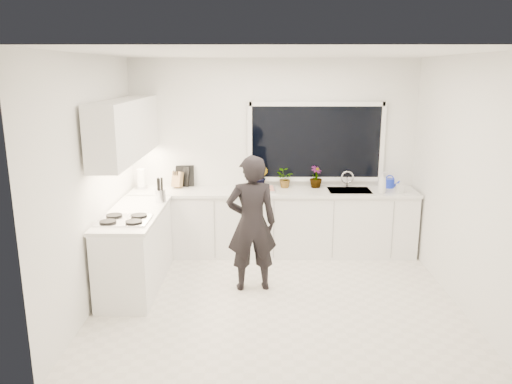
{
  "coord_description": "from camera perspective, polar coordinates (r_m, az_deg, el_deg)",
  "views": [
    {
      "loc": [
        -0.2,
        -5.25,
        2.53
      ],
      "look_at": [
        -0.24,
        0.4,
        1.15
      ],
      "focal_mm": 35.0,
      "sensor_mm": 36.0,
      "label": 1
    }
  ],
  "objects": [
    {
      "name": "utensil_crock",
      "position": [
        6.36,
        -10.87,
        -0.44
      ],
      "size": [
        0.16,
        0.16,
        0.16
      ],
      "primitive_type": "cylinder",
      "rotation": [
        0.0,
        0.0,
        -0.29
      ],
      "color": "silver",
      "rests_on": "countertop_left"
    },
    {
      "name": "knife_block",
      "position": [
        7.09,
        -8.97,
        1.35
      ],
      "size": [
        0.16,
        0.14,
        0.22
      ],
      "primitive_type": "cube",
      "rotation": [
        0.0,
        0.0,
        -0.32
      ],
      "color": "#9B6A48",
      "rests_on": "countertop_back"
    },
    {
      "name": "stovetop",
      "position": [
        5.68,
        -14.87,
        -3.05
      ],
      "size": [
        0.56,
        0.48,
        0.03
      ],
      "primitive_type": "cube",
      "color": "black",
      "rests_on": "countertop_left"
    },
    {
      "name": "picture_frame_large",
      "position": [
        7.18,
        -8.45,
        1.76
      ],
      "size": [
        0.21,
        0.1,
        0.28
      ],
      "primitive_type": "cube",
      "rotation": [
        0.0,
        0.0,
        -0.4
      ],
      "color": "black",
      "rests_on": "countertop_back"
    },
    {
      "name": "paper_towel_roll",
      "position": [
        7.15,
        -13.0,
        1.43
      ],
      "size": [
        0.14,
        0.14,
        0.26
      ],
      "primitive_type": "cylinder",
      "rotation": [
        0.0,
        0.0,
        -0.41
      ],
      "color": "white",
      "rests_on": "countertop_back"
    },
    {
      "name": "floor",
      "position": [
        5.84,
        2.34,
        -12.09
      ],
      "size": [
        4.0,
        3.5,
        0.02
      ],
      "primitive_type": "cube",
      "color": "beige",
      "rests_on": "ground"
    },
    {
      "name": "soap_bottles",
      "position": [
        6.93,
        14.71,
        0.96
      ],
      "size": [
        0.35,
        0.11,
        0.29
      ],
      "color": "#D8BF66",
      "rests_on": "countertop_back"
    },
    {
      "name": "faucet",
      "position": [
        7.17,
        10.39,
        1.43
      ],
      "size": [
        0.03,
        0.03,
        0.22
      ],
      "primitive_type": "cylinder",
      "color": "silver",
      "rests_on": "countertop_back"
    },
    {
      "name": "ceiling",
      "position": [
        5.26,
        2.64,
        15.67
      ],
      "size": [
        4.0,
        3.5,
        0.02
      ],
      "primitive_type": "cube",
      "color": "white",
      "rests_on": "wall_back"
    },
    {
      "name": "countertop_back",
      "position": [
        6.89,
        2.01,
        0.03
      ],
      "size": [
        3.94,
        0.62,
        0.04
      ],
      "primitive_type": "cube",
      "color": "silver",
      "rests_on": "base_cabinets_back"
    },
    {
      "name": "countertop_left",
      "position": [
        6.01,
        -13.82,
        -2.41
      ],
      "size": [
        0.62,
        1.6,
        0.04
      ],
      "primitive_type": "cube",
      "color": "silver",
      "rests_on": "base_cabinets_left"
    },
    {
      "name": "upper_cabinets",
      "position": [
        6.19,
        -14.63,
        6.99
      ],
      "size": [
        0.34,
        2.1,
        0.7
      ],
      "primitive_type": "cube",
      "color": "white",
      "rests_on": "wall_left"
    },
    {
      "name": "pizza",
      "position": [
        6.85,
        0.14,
        0.42
      ],
      "size": [
        0.46,
        0.34,
        0.01
      ],
      "primitive_type": "cube",
      "rotation": [
        0.0,
        0.0,
        0.04
      ],
      "color": "#B51818",
      "rests_on": "pizza_tray"
    },
    {
      "name": "window",
      "position": [
        7.09,
        6.86,
        5.69
      ],
      "size": [
        1.8,
        0.02,
        1.0
      ],
      "primitive_type": "cube",
      "color": "black",
      "rests_on": "wall_back"
    },
    {
      "name": "wall_left",
      "position": [
        5.68,
        -18.25,
        1.03
      ],
      "size": [
        0.02,
        3.5,
        2.7
      ],
      "primitive_type": "cube",
      "color": "white",
      "rests_on": "ground"
    },
    {
      "name": "person",
      "position": [
        5.79,
        -0.5,
        -3.62
      ],
      "size": [
        0.63,
        0.46,
        1.61
      ],
      "primitive_type": "imported",
      "rotation": [
        0.0,
        0.0,
        3.28
      ],
      "color": "black",
      "rests_on": "floor"
    },
    {
      "name": "herb_plants",
      "position": [
        7.03,
        3.76,
        1.65
      ],
      "size": [
        0.98,
        0.28,
        0.31
      ],
      "color": "#26662D",
      "rests_on": "countertop_back"
    },
    {
      "name": "wall_back",
      "position": [
        7.11,
        1.96,
        4.17
      ],
      "size": [
        4.0,
        0.02,
        2.7
      ],
      "primitive_type": "cube",
      "color": "white",
      "rests_on": "ground"
    },
    {
      "name": "base_cabinets_back",
      "position": [
        7.02,
        1.97,
        -3.6
      ],
      "size": [
        3.92,
        0.58,
        0.88
      ],
      "primitive_type": "cube",
      "color": "white",
      "rests_on": "floor"
    },
    {
      "name": "picture_frame_small",
      "position": [
        7.17,
        -8.09,
        1.84
      ],
      "size": [
        0.25,
        0.04,
        0.3
      ],
      "primitive_type": "cube",
      "rotation": [
        0.0,
        0.0,
        0.09
      ],
      "color": "black",
      "rests_on": "countertop_back"
    },
    {
      "name": "pizza_tray",
      "position": [
        6.86,
        0.14,
        0.28
      ],
      "size": [
        0.51,
        0.38,
        0.03
      ],
      "primitive_type": "cube",
      "rotation": [
        0.0,
        0.0,
        0.04
      ],
      "color": "silver",
      "rests_on": "countertop_back"
    },
    {
      "name": "sink",
      "position": [
        7.01,
        10.61,
        -0.2
      ],
      "size": [
        0.58,
        0.42,
        0.14
      ],
      "primitive_type": "cube",
      "color": "silver",
      "rests_on": "countertop_back"
    },
    {
      "name": "wall_right",
      "position": [
        5.82,
        22.68,
        0.95
      ],
      "size": [
        0.02,
        3.5,
        2.7
      ],
      "primitive_type": "cube",
      "color": "white",
      "rests_on": "ground"
    },
    {
      "name": "base_cabinets_left",
      "position": [
        6.15,
        -13.57,
        -6.53
      ],
      "size": [
        0.58,
        1.6,
        0.88
      ],
      "primitive_type": "cube",
      "color": "white",
      "rests_on": "floor"
    },
    {
      "name": "watering_can",
      "position": [
        7.27,
        15.0,
        0.98
      ],
      "size": [
        0.15,
        0.15,
        0.13
      ],
      "primitive_type": "cylinder",
      "rotation": [
        0.0,
        0.0,
        0.05
      ],
      "color": "#152CCB",
      "rests_on": "countertop_back"
    }
  ]
}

